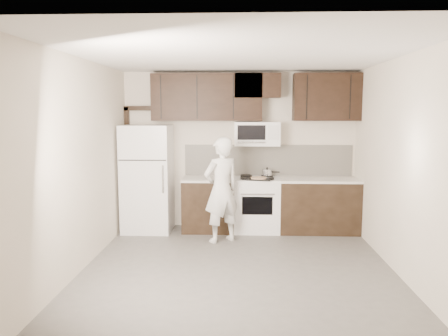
# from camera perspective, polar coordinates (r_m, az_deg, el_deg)

# --- Properties ---
(floor) EXTENTS (4.50, 4.50, 0.00)m
(floor) POSITION_cam_1_polar(r_m,az_deg,el_deg) (5.72, 1.80, -13.36)
(floor) COLOR #555250
(floor) RESTS_ON ground
(back_wall) EXTENTS (4.00, 0.00, 4.00)m
(back_wall) POSITION_cam_1_polar(r_m,az_deg,el_deg) (7.63, 2.02, 2.32)
(back_wall) COLOR beige
(back_wall) RESTS_ON ground
(ceiling) EXTENTS (4.50, 4.50, 0.00)m
(ceiling) POSITION_cam_1_polar(r_m,az_deg,el_deg) (5.39, 1.93, 14.57)
(ceiling) COLOR white
(ceiling) RESTS_ON back_wall
(counter_run) EXTENTS (2.95, 0.64, 0.91)m
(counter_run) POSITION_cam_1_polar(r_m,az_deg,el_deg) (7.48, 6.61, -4.77)
(counter_run) COLOR black
(counter_run) RESTS_ON floor
(stove) EXTENTS (0.76, 0.66, 0.94)m
(stove) POSITION_cam_1_polar(r_m,az_deg,el_deg) (7.46, 4.28, -4.73)
(stove) COLOR white
(stove) RESTS_ON floor
(backsplash) EXTENTS (2.90, 0.02, 0.54)m
(backsplash) POSITION_cam_1_polar(r_m,az_deg,el_deg) (7.65, 5.76, 1.02)
(backsplash) COLOR beige
(backsplash) RESTS_ON counter_run
(upper_cabinets) EXTENTS (3.48, 0.35, 0.78)m
(upper_cabinets) POSITION_cam_1_polar(r_m,az_deg,el_deg) (7.43, 3.67, 9.37)
(upper_cabinets) COLOR black
(upper_cabinets) RESTS_ON back_wall
(microwave) EXTENTS (0.76, 0.42, 0.40)m
(microwave) POSITION_cam_1_polar(r_m,az_deg,el_deg) (7.42, 4.34, 4.48)
(microwave) COLOR white
(microwave) RESTS_ON upper_cabinets
(refrigerator) EXTENTS (0.80, 0.76, 1.80)m
(refrigerator) POSITION_cam_1_polar(r_m,az_deg,el_deg) (7.50, -9.95, -1.34)
(refrigerator) COLOR white
(refrigerator) RESTS_ON floor
(door_trim) EXTENTS (0.50, 0.08, 2.12)m
(door_trim) POSITION_cam_1_polar(r_m,az_deg,el_deg) (7.85, -12.15, 1.55)
(door_trim) COLOR black
(door_trim) RESTS_ON floor
(saucepan) EXTENTS (0.30, 0.17, 0.17)m
(saucepan) POSITION_cam_1_polar(r_m,az_deg,el_deg) (7.52, 5.67, -0.64)
(saucepan) COLOR silver
(saucepan) RESTS_ON stove
(baking_tray) EXTENTS (0.42, 0.33, 0.02)m
(baking_tray) POSITION_cam_1_polar(r_m,az_deg,el_deg) (7.20, 4.56, -1.45)
(baking_tray) COLOR black
(baking_tray) RESTS_ON counter_run
(pizza) EXTENTS (0.29, 0.29, 0.02)m
(pizza) POSITION_cam_1_polar(r_m,az_deg,el_deg) (7.20, 4.56, -1.30)
(pizza) COLOR #CCAC89
(pizza) RESTS_ON baking_tray
(person) EXTENTS (0.72, 0.66, 1.64)m
(person) POSITION_cam_1_polar(r_m,az_deg,el_deg) (6.76, -0.34, -2.87)
(person) COLOR silver
(person) RESTS_ON floor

